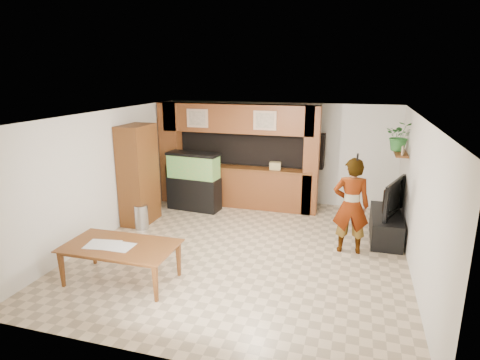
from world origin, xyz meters
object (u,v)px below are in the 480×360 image
(pantry_cabinet, at_px, (139,175))
(person, at_px, (351,206))
(television, at_px, (388,197))
(aquarium, at_px, (194,182))
(dining_table, at_px, (121,264))

(pantry_cabinet, xyz_separation_m, person, (4.63, -0.30, -0.19))
(pantry_cabinet, distance_m, television, 5.39)
(aquarium, relative_size, television, 1.15)
(pantry_cabinet, bearing_deg, television, 6.42)
(dining_table, bearing_deg, pantry_cabinet, 112.42)
(pantry_cabinet, height_order, person, pantry_cabinet)
(aquarium, height_order, television, aquarium)
(pantry_cabinet, height_order, dining_table, pantry_cabinet)
(television, xyz_separation_m, dining_table, (-4.25, -3.17, -0.58))
(aquarium, relative_size, dining_table, 0.79)
(pantry_cabinet, relative_size, person, 1.21)
(television, height_order, person, person)
(pantry_cabinet, distance_m, dining_table, 2.90)
(television, bearing_deg, aquarium, 102.36)
(aquarium, height_order, person, person)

